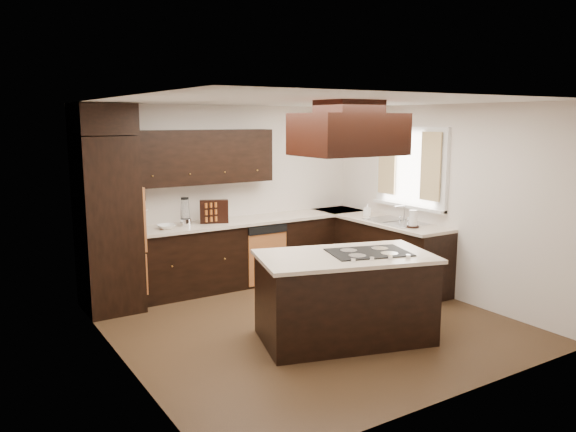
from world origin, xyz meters
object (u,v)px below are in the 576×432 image
object	(u,v)px
oven_column	(108,224)
range_hood	(348,134)
island	(345,299)
spice_rack	(214,212)

from	to	relation	value
oven_column	range_hood	distance (m)	3.13
island	spice_rack	distance (m)	2.49
oven_column	island	world-z (taller)	oven_column
island	spice_rack	world-z (taller)	spice_rack
island	range_hood	xyz separation A→B (m)	(0.04, 0.04, 1.72)
oven_column	spice_rack	world-z (taller)	oven_column
range_hood	spice_rack	distance (m)	2.61
oven_column	island	bearing A→B (deg)	-51.38
range_hood	spice_rack	xyz separation A→B (m)	(-0.44, 2.33, -1.08)
oven_column	range_hood	size ratio (longest dim) A/B	2.02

